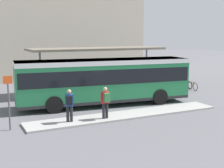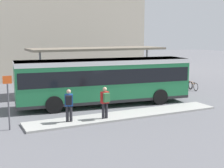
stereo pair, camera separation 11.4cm
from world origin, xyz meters
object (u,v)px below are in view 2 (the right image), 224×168
at_px(bicycle_green, 182,83).
at_px(platform_sign, 8,100).
at_px(bicycle_red, 174,82).
at_px(potted_planter_near_shelter, 129,87).
at_px(pedestrian_companion, 105,101).
at_px(bicycle_orange, 193,86).
at_px(potted_planter_far_side, 156,85).
at_px(pedestrian_waiting, 69,103).
at_px(city_bus, 104,79).
at_px(bicycle_blue, 188,84).

height_order(bicycle_green, platform_sign, platform_sign).
distance_m(bicycle_green, bicycle_red, 0.90).
distance_m(bicycle_red, potted_planter_near_shelter, 6.64).
bearing_deg(potted_planter_near_shelter, pedestrian_companion, -128.72).
bearing_deg(bicycle_orange, potted_planter_far_side, 94.60).
bearing_deg(bicycle_orange, potted_planter_near_shelter, 95.78).
bearing_deg(bicycle_orange, bicycle_green, 2.24).
bearing_deg(bicycle_green, pedestrian_waiting, 115.86).
relative_size(city_bus, platform_sign, 4.31).
xyz_separation_m(city_bus, potted_planter_far_side, (5.69, 2.20, -1.15)).
bearing_deg(bicycle_orange, bicycle_blue, -2.16).
bearing_deg(bicycle_red, pedestrian_waiting, -53.45).
bearing_deg(platform_sign, potted_planter_far_side, 23.28).
height_order(pedestrian_waiting, potted_planter_far_side, pedestrian_waiting).
bearing_deg(bicycle_green, bicycle_red, 13.14).
bearing_deg(platform_sign, potted_planter_near_shelter, 28.66).
height_order(pedestrian_companion, potted_planter_near_shelter, pedestrian_companion).
bearing_deg(bicycle_red, potted_planter_far_side, -52.59).
height_order(bicycle_orange, bicycle_red, bicycle_red).
relative_size(pedestrian_companion, bicycle_orange, 1.10).
bearing_deg(bicycle_red, bicycle_green, 20.55).
height_order(pedestrian_companion, bicycle_red, pedestrian_companion).
bearing_deg(bicycle_orange, pedestrian_waiting, 121.11).
relative_size(bicycle_orange, potted_planter_far_side, 1.24).
distance_m(pedestrian_companion, potted_planter_near_shelter, 7.65).
distance_m(city_bus, pedestrian_waiting, 5.09).
height_order(bicycle_orange, bicycle_blue, bicycle_orange).
distance_m(pedestrian_waiting, bicycle_blue, 14.68).
height_order(pedestrian_waiting, bicycle_orange, pedestrian_waiting).
distance_m(pedestrian_companion, bicycle_green, 13.47).
bearing_deg(pedestrian_waiting, pedestrian_companion, -77.15).
xyz_separation_m(bicycle_orange, potted_planter_far_side, (-3.73, 0.27, 0.34)).
xyz_separation_m(pedestrian_waiting, bicycle_blue, (13.27, 6.25, -0.80)).
relative_size(bicycle_orange, bicycle_green, 0.98).
bearing_deg(city_bus, potted_planter_far_side, 27.68).
relative_size(potted_planter_near_shelter, platform_sign, 0.49).
bearing_deg(bicycle_blue, bicycle_red, 13.65).
bearing_deg(pedestrian_companion, bicycle_green, -58.43).
height_order(city_bus, potted_planter_far_side, city_bus).
height_order(city_bus, bicycle_orange, city_bus).
bearing_deg(potted_planter_near_shelter, bicycle_orange, -2.99).
relative_size(pedestrian_waiting, potted_planter_near_shelter, 1.32).
distance_m(bicycle_blue, potted_planter_near_shelter, 6.47).
relative_size(bicycle_blue, bicycle_green, 0.95).
bearing_deg(pedestrian_companion, platform_sign, 82.37).
bearing_deg(potted_planter_far_side, city_bus, -158.84).
height_order(city_bus, potted_planter_near_shelter, city_bus).
distance_m(potted_planter_near_shelter, platform_sign, 11.33).
bearing_deg(pedestrian_waiting, potted_planter_far_side, -39.17).
xyz_separation_m(bicycle_blue, potted_planter_far_side, (-3.89, -0.60, 0.35)).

